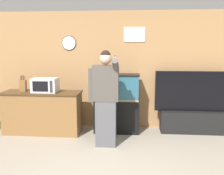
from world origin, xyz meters
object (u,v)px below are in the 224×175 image
object	(u,v)px
knife_block	(23,85)
aquarium_on_stand	(117,103)
counter_island	(43,112)
microwave	(45,85)
person_standing	(105,97)
tv_on_stand	(193,114)

from	to	relation	value
knife_block	aquarium_on_stand	xyz separation A→B (m)	(1.96, 0.22, -0.39)
counter_island	microwave	world-z (taller)	microwave
counter_island	aquarium_on_stand	xyz separation A→B (m)	(1.56, 0.22, 0.18)
counter_island	microwave	bearing A→B (deg)	-21.49
counter_island	person_standing	distance (m)	1.60
person_standing	tv_on_stand	bearing A→B (deg)	27.44
knife_block	aquarium_on_stand	size ratio (longest dim) A/B	0.28
microwave	knife_block	size ratio (longest dim) A/B	1.48
microwave	tv_on_stand	bearing A→B (deg)	6.67
aquarium_on_stand	tv_on_stand	size ratio (longest dim) A/B	0.77
tv_on_stand	microwave	bearing A→B (deg)	-173.33
person_standing	counter_island	bearing A→B (deg)	157.02
counter_island	person_standing	size ratio (longest dim) A/B	0.93
person_standing	aquarium_on_stand	bearing A→B (deg)	79.38
counter_island	knife_block	distance (m)	0.70
counter_island	aquarium_on_stand	distance (m)	1.59
knife_block	aquarium_on_stand	bearing A→B (deg)	6.30
knife_block	tv_on_stand	bearing A→B (deg)	5.09
knife_block	aquarium_on_stand	distance (m)	2.01
microwave	aquarium_on_stand	bearing A→B (deg)	9.98
knife_block	microwave	bearing A→B (deg)	-4.84
aquarium_on_stand	person_standing	world-z (taller)	person_standing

